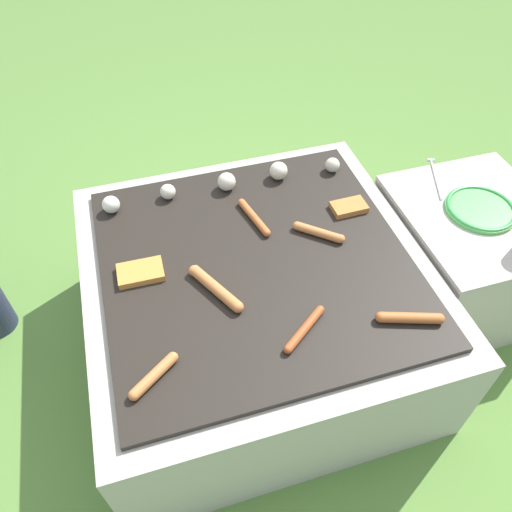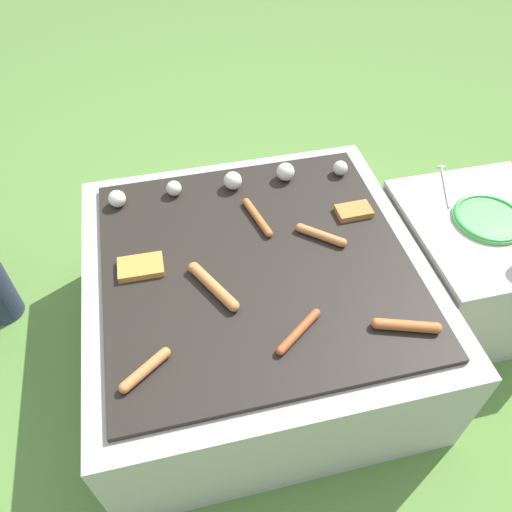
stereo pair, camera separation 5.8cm
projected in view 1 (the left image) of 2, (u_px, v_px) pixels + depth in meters
ground_plane at (256, 340)px, 1.71m from camera, size 14.00×14.00×0.00m
grill at (256, 305)px, 1.56m from camera, size 0.97×0.97×0.41m
side_ledge at (461, 257)px, 1.70m from camera, size 0.46×0.52×0.41m
sausage_front_center at (305, 329)px, 1.24m from camera, size 0.14×0.11×0.02m
sausage_back_center at (215, 288)px, 1.32m from camera, size 0.11×0.19×0.03m
sausage_mid_right at (319, 232)px, 1.47m from camera, size 0.13×0.12×0.03m
sausage_back_left at (154, 376)px, 1.15m from camera, size 0.13×0.10×0.03m
sausage_front_right at (410, 318)px, 1.26m from camera, size 0.17×0.07×0.03m
sausage_mid_left at (254, 217)px, 1.51m from camera, size 0.06×0.17×0.02m
bread_slice_right at (141, 272)px, 1.37m from camera, size 0.13×0.08×0.02m
bread_slice_center at (349, 207)px, 1.55m from camera, size 0.11×0.07×0.02m
mushroom_row at (227, 182)px, 1.60m from camera, size 0.78×0.07×0.06m
plate_colorful at (480, 208)px, 1.54m from camera, size 0.22×0.22×0.02m
fork_utensil at (435, 176)px, 1.66m from camera, size 0.09×0.20×0.01m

